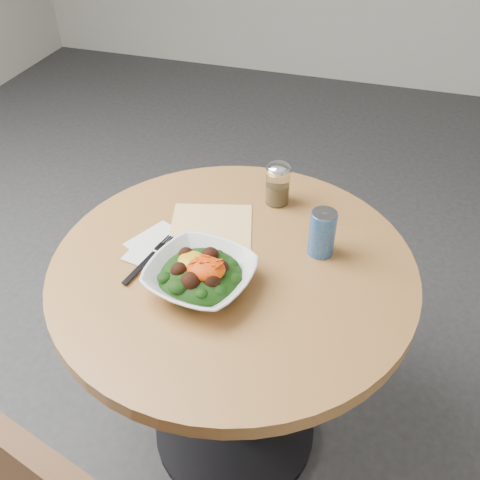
# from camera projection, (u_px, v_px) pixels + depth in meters

# --- Properties ---
(ground) EXTENTS (6.00, 6.00, 0.00)m
(ground) POSITION_uv_depth(u_px,v_px,m) (235.00, 429.00, 1.79)
(ground) COLOR #2D2D30
(ground) RESTS_ON ground
(table) EXTENTS (0.90, 0.90, 0.75)m
(table) POSITION_uv_depth(u_px,v_px,m) (234.00, 317.00, 1.44)
(table) COLOR black
(table) RESTS_ON ground
(cloth_napkin) EXTENTS (0.26, 0.25, 0.00)m
(cloth_napkin) POSITION_uv_depth(u_px,v_px,m) (211.00, 226.00, 1.42)
(cloth_napkin) COLOR orange
(cloth_napkin) RESTS_ON table
(paper_napkins) EXTENTS (0.18, 0.20, 0.00)m
(paper_napkins) POSITION_uv_depth(u_px,v_px,m) (160.00, 247.00, 1.35)
(paper_napkins) COLOR white
(paper_napkins) RESTS_ON table
(salad_bowl) EXTENTS (0.28, 0.28, 0.09)m
(salad_bowl) POSITION_uv_depth(u_px,v_px,m) (201.00, 275.00, 1.23)
(salad_bowl) COLOR silver
(salad_bowl) RESTS_ON table
(fork) EXTENTS (0.06, 0.20, 0.00)m
(fork) POSITION_uv_depth(u_px,v_px,m) (151.00, 257.00, 1.32)
(fork) COLOR black
(fork) RESTS_ON table
(spice_shaker) EXTENTS (0.07, 0.07, 0.13)m
(spice_shaker) POSITION_uv_depth(u_px,v_px,m) (278.00, 184.00, 1.47)
(spice_shaker) COLOR silver
(spice_shaker) RESTS_ON table
(beverage_can) EXTENTS (0.07, 0.07, 0.13)m
(beverage_can) POSITION_uv_depth(u_px,v_px,m) (322.00, 233.00, 1.30)
(beverage_can) COLOR navy
(beverage_can) RESTS_ON table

